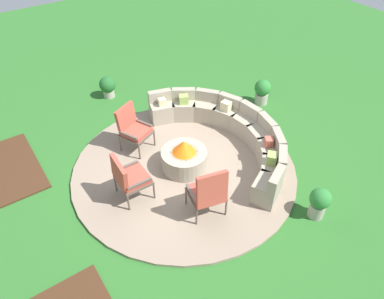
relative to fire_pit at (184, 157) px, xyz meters
name	(u,v)px	position (x,y,z in m)	size (l,w,h in m)	color
ground_plane	(184,169)	(0.00, 0.00, -0.33)	(24.00, 24.00, 0.00)	#2D6B28
patio_circle	(184,168)	(0.00, 0.00, -0.30)	(4.71, 4.71, 0.06)	gray
mulch_bed_left	(0,172)	(-2.12, -3.27, -0.31)	(2.09, 1.53, 0.04)	#472B19
fire_pit	(184,157)	(0.00, 0.00, 0.00)	(0.96, 0.96, 0.70)	#9E937F
curved_stone_bench	(230,131)	(-0.12, 1.32, 0.03)	(3.97, 1.87, 0.74)	#9E937F
lounge_chair_front_left	(133,127)	(-1.19, -0.55, 0.27)	(0.76, 0.76, 1.03)	brown
lounge_chair_front_right	(129,177)	(0.11, -1.30, 0.26)	(0.63, 0.59, 1.02)	brown
lounge_chair_back_left	(208,192)	(1.27, -0.33, 0.29)	(0.71, 0.73, 1.10)	brown
potted_plant_0	(262,91)	(-0.97, 3.11, 0.04)	(0.42, 0.42, 0.68)	#A89E8E
potted_plant_1	(319,202)	(2.43, 1.32, 0.05)	(0.39, 0.39, 0.66)	#A89E8E
potted_plant_2	(108,86)	(-3.56, -0.11, -0.01)	(0.43, 0.43, 0.59)	#A89E8E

